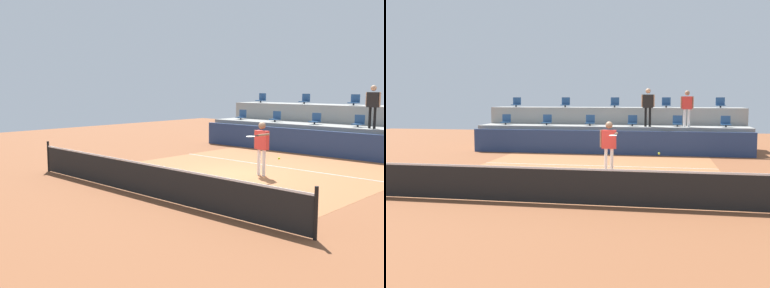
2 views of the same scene
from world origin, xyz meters
TOP-DOWN VIEW (x-y plane):
  - ground_plane at (0.00, 0.00)m, footprint 40.00×40.00m
  - court_inner_paint at (0.00, 1.00)m, footprint 9.00×10.00m
  - court_service_line at (0.00, 2.40)m, footprint 9.00×0.06m
  - tennis_net at (0.00, -4.00)m, footprint 10.48×0.08m
  - sponsor_backboard at (0.00, 6.00)m, footprint 13.00×0.16m
  - seating_tier_lower at (0.00, 7.30)m, footprint 13.00×1.80m
  - seating_tier_upper at (0.00, 9.10)m, footprint 13.00×1.80m
  - stadium_chair_lower_far_left at (-5.34, 7.23)m, footprint 0.44×0.40m
  - stadium_chair_lower_left at (-3.20, 7.23)m, footprint 0.44×0.40m
  - stadium_chair_lower_mid_left at (-1.03, 7.23)m, footprint 0.44×0.40m
  - stadium_chair_lower_mid_right at (1.03, 7.23)m, footprint 0.44×0.40m
  - stadium_chair_lower_right at (3.15, 7.23)m, footprint 0.44×0.40m
  - stadium_chair_lower_far_right at (5.34, 7.23)m, footprint 0.44×0.40m
  - stadium_chair_upper_far_left at (-5.36, 9.03)m, footprint 0.44×0.40m
  - stadium_chair_upper_left at (-2.64, 9.03)m, footprint 0.44×0.40m
  - stadium_chair_upper_center at (-0.01, 9.03)m, footprint 0.44×0.40m
  - stadium_chair_upper_right at (2.62, 9.03)m, footprint 0.44×0.40m
  - stadium_chair_upper_far_right at (5.29, 9.03)m, footprint 0.44×0.40m
  - tennis_player at (0.68, 0.54)m, footprint 0.69×1.24m
  - spectator_leaning_on_rail at (1.77, 6.85)m, footprint 0.62×0.25m
  - spectator_in_white at (3.55, 6.85)m, footprint 0.59×0.24m
  - tennis_ball at (2.36, -0.96)m, footprint 0.07×0.07m

SIDE VIEW (x-z plane):
  - ground_plane at x=0.00m, z-range 0.00..0.00m
  - court_inner_paint at x=0.00m, z-range 0.00..0.01m
  - court_service_line at x=0.00m, z-range 0.01..0.01m
  - tennis_net at x=0.00m, z-range -0.04..1.03m
  - sponsor_backboard at x=0.00m, z-range 0.00..1.10m
  - seating_tier_lower at x=0.00m, z-range 0.00..1.25m
  - tennis_ball at x=2.36m, z-range 0.91..0.98m
  - seating_tier_upper at x=0.00m, z-range 0.00..2.10m
  - tennis_player at x=0.68m, z-range 0.22..2.03m
  - stadium_chair_lower_far_left at x=-5.34m, z-range 1.20..1.72m
  - stadium_chair_lower_left at x=-3.20m, z-range 1.20..1.72m
  - stadium_chair_lower_mid_left at x=-1.03m, z-range 1.20..1.72m
  - stadium_chair_lower_mid_right at x=1.03m, z-range 1.20..1.72m
  - stadium_chair_lower_right at x=3.15m, z-range 1.20..1.72m
  - stadium_chair_lower_far_right at x=5.34m, z-range 1.20..1.72m
  - spectator_in_white at x=3.55m, z-range 1.42..3.11m
  - stadium_chair_upper_far_left at x=-5.36m, z-range 2.05..2.57m
  - stadium_chair_upper_left at x=-2.64m, z-range 2.05..2.57m
  - stadium_chair_upper_center at x=-0.01m, z-range 2.05..2.57m
  - stadium_chair_upper_right at x=2.62m, z-range 2.05..2.57m
  - stadium_chair_upper_far_right at x=5.29m, z-range 2.05..2.57m
  - spectator_leaning_on_rail at x=1.77m, z-range 1.45..3.24m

